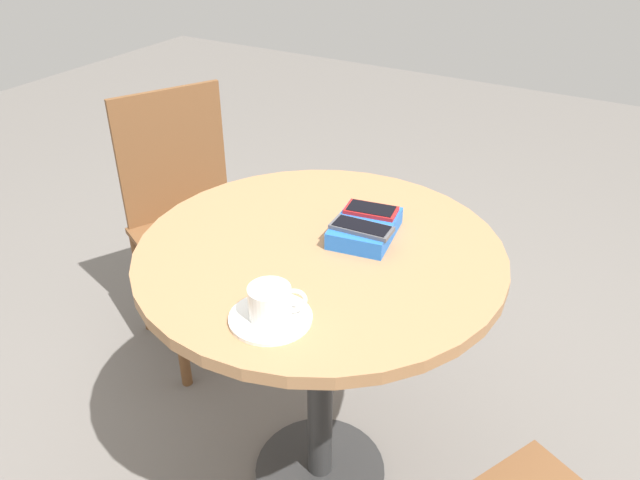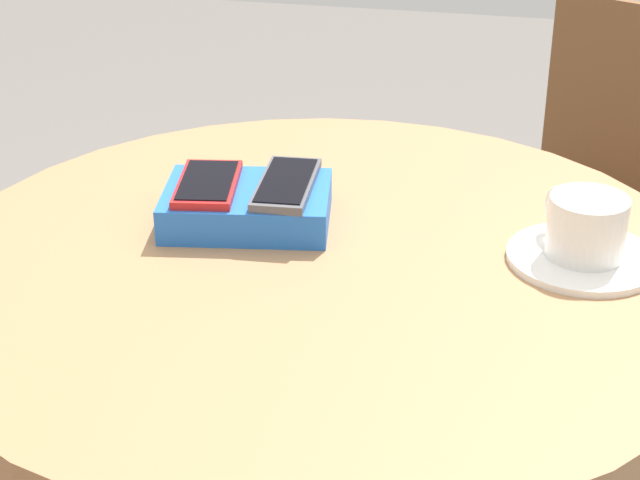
% 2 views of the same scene
% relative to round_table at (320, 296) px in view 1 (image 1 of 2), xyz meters
% --- Properties ---
extents(ground_plane, '(8.00, 8.00, 0.00)m').
position_rel_round_table_xyz_m(ground_plane, '(0.00, 0.00, -0.64)').
color(ground_plane, slate).
extents(round_table, '(0.86, 0.86, 0.78)m').
position_rel_round_table_xyz_m(round_table, '(0.00, 0.00, 0.00)').
color(round_table, '#2D2D2D').
rests_on(round_table, ground_plane).
extents(phone_box, '(0.21, 0.16, 0.04)m').
position_rel_round_table_xyz_m(phone_box, '(-0.10, 0.07, 0.16)').
color(phone_box, blue).
rests_on(phone_box, round_table).
extents(phone_red, '(0.09, 0.13, 0.01)m').
position_rel_round_table_xyz_m(phone_red, '(-0.14, 0.06, 0.19)').
color(phone_red, red).
rests_on(phone_red, phone_box).
extents(phone_gray, '(0.07, 0.15, 0.01)m').
position_rel_round_table_xyz_m(phone_gray, '(-0.06, 0.08, 0.19)').
color(phone_gray, '#515156').
rests_on(phone_gray, phone_box).
extents(saucer, '(0.16, 0.16, 0.01)m').
position_rel_round_table_xyz_m(saucer, '(0.28, 0.05, 0.14)').
color(saucer, white).
rests_on(saucer, round_table).
extents(coffee_cup, '(0.09, 0.10, 0.07)m').
position_rel_round_table_xyz_m(coffee_cup, '(0.28, 0.05, 0.18)').
color(coffee_cup, white).
rests_on(coffee_cup, saucer).
extents(chair_far_side, '(0.55, 0.55, 0.91)m').
position_rel_round_table_xyz_m(chair_far_side, '(-0.36, -0.73, -0.18)').
color(chair_far_side, brown).
rests_on(chair_far_side, ground_plane).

